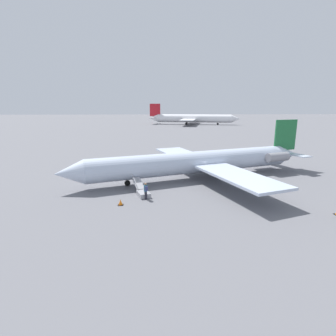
{
  "coord_description": "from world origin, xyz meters",
  "views": [
    {
      "loc": [
        5.45,
        33.33,
        9.28
      ],
      "look_at": [
        3.7,
        2.18,
        1.98
      ],
      "focal_mm": 28.0,
      "sensor_mm": 36.0,
      "label": 1
    }
  ],
  "objects_px": {
    "boarding_stairs": "(142,192)",
    "passenger": "(146,190)",
    "airplane_main": "(202,161)",
    "airplane_far_center": "(192,118)"
  },
  "relations": [
    {
      "from": "boarding_stairs",
      "to": "passenger",
      "type": "height_order",
      "value": "boarding_stairs"
    },
    {
      "from": "boarding_stairs",
      "to": "passenger",
      "type": "xyz_separation_m",
      "value": [
        -0.41,
        1.3,
        0.62
      ]
    },
    {
      "from": "airplane_main",
      "to": "passenger",
      "type": "relative_size",
      "value": 19.46
    },
    {
      "from": "passenger",
      "to": "boarding_stairs",
      "type": "bearing_deg",
      "value": -1.29
    },
    {
      "from": "boarding_stairs",
      "to": "passenger",
      "type": "distance_m",
      "value": 1.5
    },
    {
      "from": "airplane_far_center",
      "to": "boarding_stairs",
      "type": "bearing_deg",
      "value": -87.25
    },
    {
      "from": "boarding_stairs",
      "to": "passenger",
      "type": "bearing_deg",
      "value": 178.71
    },
    {
      "from": "airplane_main",
      "to": "passenger",
      "type": "xyz_separation_m",
      "value": [
        7.29,
        8.07,
        -1.22
      ]
    },
    {
      "from": "airplane_main",
      "to": "boarding_stairs",
      "type": "bearing_deg",
      "value": 22.67
    },
    {
      "from": "airplane_main",
      "to": "boarding_stairs",
      "type": "xyz_separation_m",
      "value": [
        7.69,
        6.77,
        -1.83
      ]
    }
  ]
}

